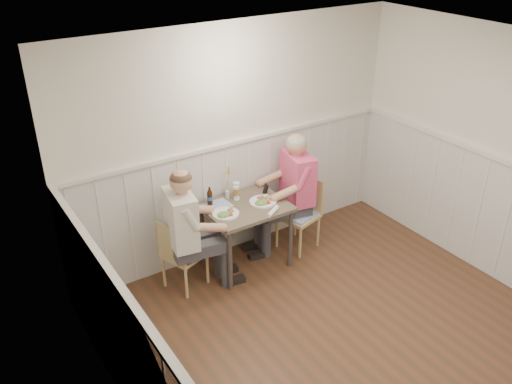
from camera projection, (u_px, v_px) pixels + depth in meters
ground_plane at (369, 359)px, 4.81m from camera, size 4.50×4.50×0.00m
room_shell at (389, 212)px, 4.11m from camera, size 4.04×4.54×2.60m
wainscot at (325, 258)px, 5.00m from camera, size 4.00×4.49×1.34m
dining_table at (246, 214)px, 5.81m from camera, size 0.87×0.70×0.75m
chair_right at (301, 211)px, 6.24m from camera, size 0.49×0.49×0.85m
chair_left at (181, 253)px, 5.54m from camera, size 0.48×0.48×0.79m
man_in_pink at (293, 200)px, 6.18m from camera, size 0.72×0.51×1.43m
diner_cream at (187, 241)px, 5.44m from camera, size 0.70×0.49×1.40m
plate_man at (263, 201)px, 5.80m from camera, size 0.29×0.29×0.07m
plate_diner at (225, 213)px, 5.56m from camera, size 0.28×0.28×0.07m
beer_glass_a at (236, 188)px, 5.84m from camera, size 0.08×0.08×0.19m
beer_glass_b at (236, 191)px, 5.82m from camera, size 0.07×0.07×0.16m
beer_bottle at (210, 197)px, 5.73m from camera, size 0.06×0.06×0.21m
rolled_napkin at (273, 211)px, 5.60m from camera, size 0.21×0.15×0.05m
grass_vase at (227, 183)px, 5.83m from camera, size 0.05×0.05×0.40m
gingham_mat at (217, 206)px, 5.75m from camera, size 0.30×0.24×0.01m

